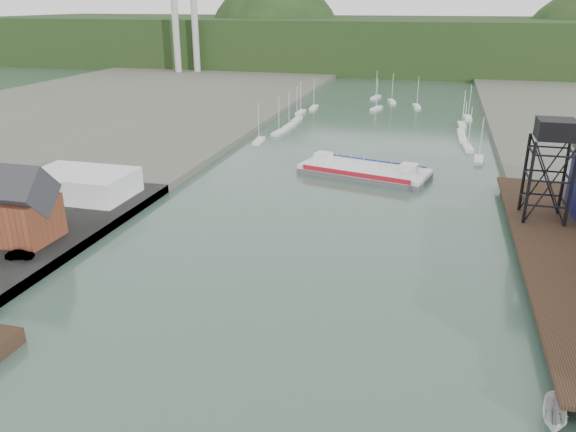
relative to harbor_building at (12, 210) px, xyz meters
The scene contains 10 objects.
east_pier 80.52m from the harbor_building, 10.75° to the left, with size 14.00×70.00×2.45m.
harbor_building is the anchor object (origin of this frame).
white_shed 20.22m from the harbor_building, 95.71° to the left, with size 18.00×12.00×4.50m, color silver.
lift_tower 82.49m from the harbor_building, 19.98° to the left, with size 6.50×6.50×16.00m.
marina_sailboats 116.48m from the harbor_building, 68.79° to the left, with size 57.71×92.65×0.90m.
smokestacks 213.72m from the harbor_building, 107.54° to the left, with size 11.20×8.20×60.00m.
distant_hills 274.04m from the harbor_building, 82.02° to the left, with size 500.00×120.00×80.00m.
chain_ferry 68.45m from the harbor_building, 48.41° to the left, with size 28.67×16.85×3.87m.
motorboat 74.60m from the harbor_building, 15.63° to the right, with size 1.98×5.27×2.03m, color silver.
car_west_b 8.96m from the harbor_building, 47.97° to the right, with size 1.27×3.65×1.20m, color #999999.
Camera 1 is at (17.29, -34.31, 34.96)m, focal length 35.00 mm.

